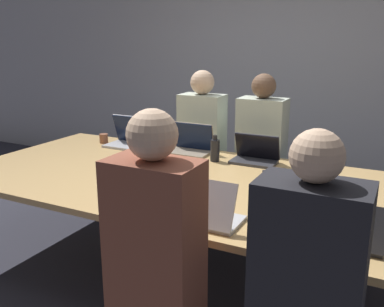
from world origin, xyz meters
TOP-DOWN VIEW (x-y plane):
  - ground_plane at (0.00, 0.00)m, footprint 24.00×24.00m
  - curtain_wall at (0.00, 2.27)m, footprint 12.00×0.06m
  - conference_table at (0.00, 0.00)m, footprint 3.48×1.58m
  - laptop_near_midright at (0.36, -0.63)m, footprint 0.31×0.25m
  - person_near_midright at (0.30, -1.06)m, footprint 0.40×0.24m
  - bottle_near_midright at (0.60, -0.45)m, footprint 0.07×0.07m
  - laptop_near_right at (1.01, -0.55)m, footprint 0.36×0.22m
  - laptop_far_left at (-1.01, 0.59)m, footprint 0.32×0.27m
  - cup_far_left at (-1.26, 0.56)m, footprint 0.08×0.08m
  - laptop_far_center at (0.20, 0.59)m, footprint 0.35×0.22m
  - person_far_center at (0.12, 0.96)m, footprint 0.40×0.24m
  - bottle_far_center at (-0.10, 0.47)m, footprint 0.07×0.07m
  - laptop_far_midleft at (-0.38, 0.62)m, footprint 0.36×0.24m
  - person_far_midleft at (-0.44, 0.96)m, footprint 0.40×0.24m
  - cup_far_midleft at (-0.64, 0.56)m, footprint 0.08×0.08m
  - stapler at (-0.08, -0.20)m, footprint 0.11×0.15m

SIDE VIEW (x-z plane):
  - ground_plane at x=0.00m, z-range 0.00..0.00m
  - person_far_center at x=0.12m, z-range -0.02..1.36m
  - person_far_midleft at x=-0.44m, z-range -0.02..1.37m
  - person_near_midright at x=0.30m, z-range -0.02..1.37m
  - conference_table at x=0.00m, z-range 0.32..1.05m
  - stapler at x=-0.08m, z-range 0.73..0.78m
  - cup_far_left at x=-1.26m, z-range 0.73..0.81m
  - cup_far_midleft at x=-0.64m, z-range 0.73..0.82m
  - laptop_near_right at x=1.01m, z-range 0.68..0.90m
  - laptop_far_center at x=0.20m, z-range 0.68..0.90m
  - laptop_far_midleft at x=-0.38m, z-range 0.68..0.92m
  - laptop_near_midright at x=0.36m, z-range 0.68..0.92m
  - laptop_far_left at x=-1.01m, z-range 0.67..0.94m
  - bottle_far_center at x=-0.10m, z-range 0.71..0.92m
  - bottle_near_midright at x=0.60m, z-range 0.71..0.99m
  - curtain_wall at x=0.00m, z-range 0.00..2.80m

